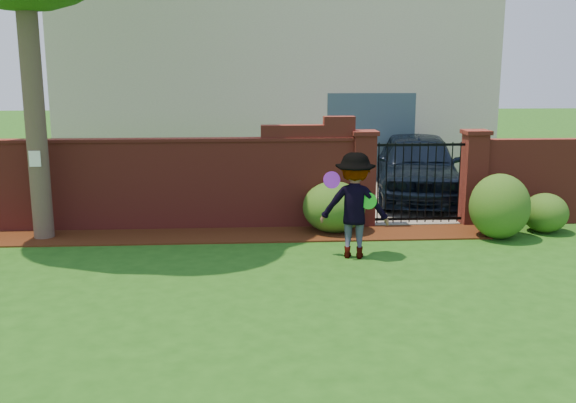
{
  "coord_description": "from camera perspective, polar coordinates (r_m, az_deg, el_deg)",
  "views": [
    {
      "loc": [
        0.13,
        -8.3,
        3.08
      ],
      "look_at": [
        0.75,
        1.4,
        1.05
      ],
      "focal_mm": 40.22,
      "sensor_mm": 36.0,
      "label": 1
    }
  ],
  "objects": [
    {
      "name": "man",
      "position": [
        10.53,
        5.87,
        -0.39
      ],
      "size": [
        1.23,
        0.87,
        1.74
      ],
      "primitive_type": "imported",
      "rotation": [
        0.0,
        0.0,
        2.93
      ],
      "color": "gray",
      "rests_on": "ground"
    },
    {
      "name": "brick_wall",
      "position": [
        12.67,
        -13.35,
        1.69
      ],
      "size": [
        8.7,
        0.31,
        2.16
      ],
      "color": "maroon",
      "rests_on": "ground"
    },
    {
      "name": "driveway",
      "position": [
        16.93,
        7.87,
        1.21
      ],
      "size": [
        3.2,
        8.0,
        0.01
      ],
      "primitive_type": "cube",
      "color": "gray",
      "rests_on": "ground"
    },
    {
      "name": "iron_gate",
      "position": [
        12.95,
        11.48,
        1.65
      ],
      "size": [
        1.78,
        0.03,
        1.6
      ],
      "color": "black",
      "rests_on": "ground"
    },
    {
      "name": "car",
      "position": [
        15.31,
        11.43,
        2.96
      ],
      "size": [
        2.72,
        4.92,
        1.59
      ],
      "primitive_type": "imported",
      "rotation": [
        0.0,
        0.0,
        -0.19
      ],
      "color": "black",
      "rests_on": "ground"
    },
    {
      "name": "paper_notice",
      "position": [
        12.2,
        -21.48,
        3.53
      ],
      "size": [
        0.2,
        0.01,
        0.28
      ],
      "primitive_type": "cube",
      "color": "white",
      "rests_on": "tree"
    },
    {
      "name": "ground",
      "position": [
        8.86,
        -4.33,
        -8.62
      ],
      "size": [
        80.0,
        80.0,
        0.01
      ],
      "primitive_type": "cube",
      "color": "#1E5114",
      "rests_on": "ground"
    },
    {
      "name": "house",
      "position": [
        20.32,
        -1.24,
        12.02
      ],
      "size": [
        12.4,
        6.4,
        6.3
      ],
      "color": "beige",
      "rests_on": "ground"
    },
    {
      "name": "brick_wall_return",
      "position": [
        14.08,
        23.76,
        1.67
      ],
      "size": [
        4.0,
        0.25,
        1.7
      ],
      "primitive_type": "cube",
      "color": "maroon",
      "rests_on": "ground"
    },
    {
      "name": "shrub_left",
      "position": [
        12.22,
        4.09,
        -0.49
      ],
      "size": [
        1.19,
        1.19,
        0.97
      ],
      "primitive_type": "ellipsoid",
      "color": "#205118",
      "rests_on": "ground"
    },
    {
      "name": "shrub_middle",
      "position": [
        12.34,
        18.2,
        -0.41
      ],
      "size": [
        1.09,
        1.09,
        1.2
      ],
      "primitive_type": "ellipsoid",
      "color": "#205118",
      "rests_on": "ground"
    },
    {
      "name": "pillar_right",
      "position": [
        13.26,
        16.09,
        2.11
      ],
      "size": [
        0.5,
        0.5,
        1.88
      ],
      "color": "maroon",
      "rests_on": "ground"
    },
    {
      "name": "shrub_right",
      "position": [
        13.15,
        21.79,
        -0.94
      ],
      "size": [
        0.84,
        0.84,
        0.75
      ],
      "primitive_type": "ellipsoid",
      "color": "#205118",
      "rests_on": "ground"
    },
    {
      "name": "frisbee_purple",
      "position": [
        10.28,
        3.89,
        1.91
      ],
      "size": [
        0.28,
        0.13,
        0.27
      ],
      "primitive_type": "cylinder",
      "rotation": [
        1.36,
        0.0,
        0.18
      ],
      "color": "purple",
      "rests_on": "man"
    },
    {
      "name": "frisbee_green",
      "position": [
        10.4,
        7.14,
        0.05
      ],
      "size": [
        0.27,
        0.18,
        0.27
      ],
      "primitive_type": "cylinder",
      "rotation": [
        1.43,
        0.0,
        -0.46
      ],
      "color": "#19C01C",
      "rests_on": "man"
    },
    {
      "name": "mulch_bed",
      "position": [
        12.08,
        -8.69,
        -3.04
      ],
      "size": [
        11.1,
        1.08,
        0.03
      ],
      "primitive_type": "cube",
      "color": "#37170A",
      "rests_on": "ground"
    },
    {
      "name": "pillar_left",
      "position": [
        12.69,
        6.69,
        2.07
      ],
      "size": [
        0.5,
        0.5,
        1.88
      ],
      "color": "maroon",
      "rests_on": "ground"
    }
  ]
}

